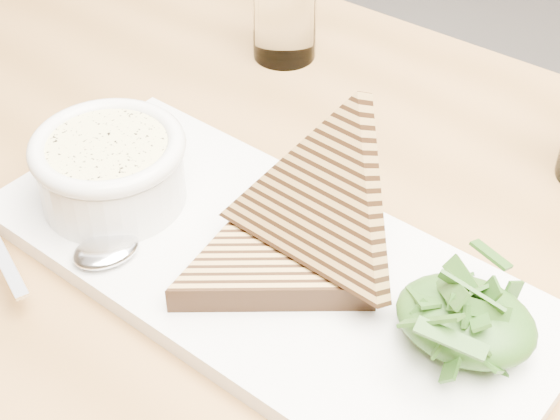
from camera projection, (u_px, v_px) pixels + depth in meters
The scene contains 12 objects.
table_top at pixel (256, 269), 0.68m from camera, with size 1.16×0.78×0.04m, color brown.
table_leg_bl at pixel (79, 191), 1.35m from camera, with size 0.06×0.06×0.72m, color brown.
platter at pixel (267, 267), 0.64m from camera, with size 0.45×0.20×0.02m, color white.
soup_bowl at pixel (112, 177), 0.68m from camera, with size 0.11×0.11×0.05m, color white.
soup at pixel (107, 148), 0.66m from camera, with size 0.10×0.10×0.01m, color #EADE91.
bowl_rim at pixel (107, 146), 0.66m from camera, with size 0.12×0.12×0.01m, color white.
sandwich_flat at pixel (271, 259), 0.62m from camera, with size 0.17×0.17×0.02m, color tan, non-canonical shape.
sandwich_lean at pixel (322, 205), 0.60m from camera, with size 0.17×0.17×0.09m, color tan, non-canonical shape.
salad_base at pixel (466, 320), 0.57m from camera, with size 0.10×0.08×0.04m, color black.
arugula_pile at pixel (468, 312), 0.56m from camera, with size 0.11×0.10×0.05m, color #3C6E1F, non-canonical shape.
spoon_bowl at pixel (106, 250), 0.64m from camera, with size 0.04×0.05×0.01m, color silver.
glass_near at pixel (284, 12), 0.86m from camera, with size 0.06×0.06×0.10m, color white.
Camera 1 is at (0.10, -0.62, 1.22)m, focal length 55.00 mm.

